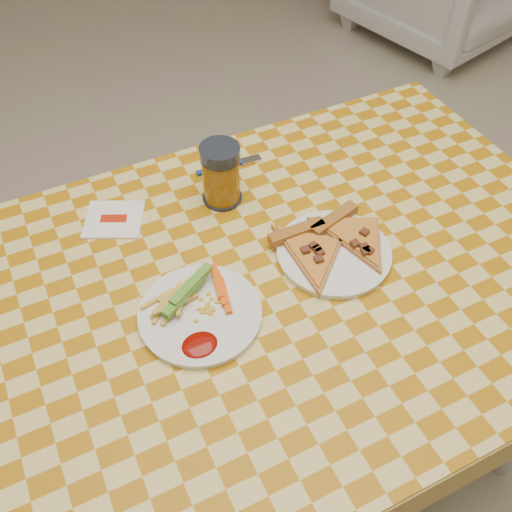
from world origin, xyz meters
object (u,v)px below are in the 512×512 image
object	(u,v)px
drink_glass	(221,175)
table	(280,300)
plate_left	(200,315)
plate_right	(334,253)

from	to	relation	value
drink_glass	table	bearing A→B (deg)	-86.75
table	drink_glass	distance (m)	0.28
plate_left	table	bearing A→B (deg)	6.47
plate_left	drink_glass	world-z (taller)	drink_glass
plate_left	plate_right	distance (m)	0.29
table	plate_right	xyz separation A→B (m)	(0.12, 0.00, 0.08)
plate_left	drink_glass	size ratio (longest dim) A/B	1.59
plate_left	plate_right	world-z (taller)	same
table	plate_left	bearing A→B (deg)	-173.53
table	drink_glass	size ratio (longest dim) A/B	9.38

